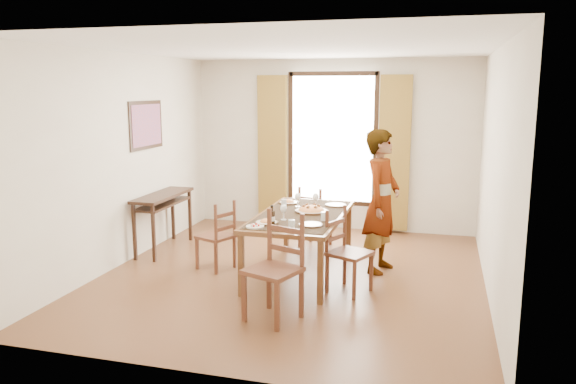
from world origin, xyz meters
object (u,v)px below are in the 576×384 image
(man, at_px, (382,201))
(pasta_platter, at_px, (311,208))
(dining_table, at_px, (301,219))
(console_table, at_px, (163,202))

(man, height_order, pasta_platter, man)
(dining_table, height_order, man, man)
(console_table, bearing_deg, dining_table, -13.33)
(dining_table, distance_m, man, 1.02)
(pasta_platter, bearing_deg, console_table, 170.14)
(dining_table, relative_size, pasta_platter, 4.85)
(console_table, distance_m, dining_table, 2.17)
(console_table, relative_size, pasta_platter, 3.00)
(man, bearing_deg, dining_table, 126.12)
(console_table, relative_size, dining_table, 0.62)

